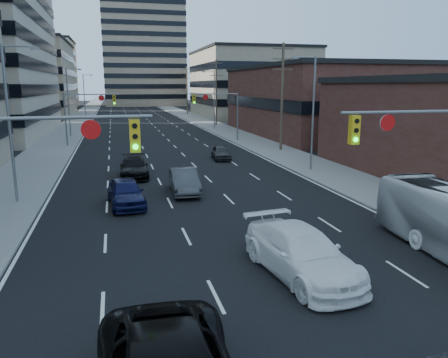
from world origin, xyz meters
name	(u,v)px	position (x,y,z in m)	size (l,w,h in m)	color
road_surface	(129,108)	(0.00, 130.00, 0.01)	(18.00, 300.00, 0.02)	black
sidewalk_left	(90,108)	(-11.50, 130.00, 0.07)	(5.00, 300.00, 0.15)	slate
sidewalk_right	(167,107)	(11.50, 130.00, 0.07)	(5.00, 300.00, 0.15)	slate
office_left_far	(22,80)	(-24.00, 100.00, 8.00)	(20.00, 30.00, 16.00)	gray
storefront_right_mid	(324,102)	(24.00, 50.00, 4.50)	(20.00, 30.00, 9.00)	#472119
office_right_far	(250,84)	(25.00, 88.00, 7.00)	(22.00, 28.00, 14.00)	gray
apartment_tower	(141,18)	(6.00, 150.00, 29.00)	(26.00, 26.00, 58.00)	gray
bg_block_left	(33,74)	(-28.00, 140.00, 10.00)	(24.00, 24.00, 20.00)	#ADA089
bg_block_right	(231,88)	(32.00, 130.00, 6.00)	(22.00, 22.00, 12.00)	gray
signal_near_left	(30,164)	(-7.45, 8.00, 4.33)	(6.59, 0.33, 6.00)	slate
signal_near_right	(428,148)	(7.45, 8.00, 4.33)	(6.59, 0.33, 6.00)	slate
signal_far_left	(86,108)	(-7.68, 45.00, 4.30)	(6.09, 0.33, 6.00)	slate
signal_far_right	(219,106)	(7.68, 45.00, 4.30)	(6.09, 0.33, 6.00)	slate
utility_pole_block	(282,95)	(12.20, 36.00, 5.78)	(2.20, 0.28, 11.00)	#4C3D2D
utility_pole_midblock	(216,91)	(12.20, 66.00, 5.78)	(2.20, 0.28, 11.00)	#4C3D2D
utility_pole_distant	(187,90)	(12.20, 96.00, 5.78)	(2.20, 0.28, 11.00)	#4C3D2D
streetlight_left_near	(12,117)	(-10.34, 20.00, 5.05)	(2.03, 0.22, 9.00)	slate
streetlight_left_mid	(69,99)	(-10.34, 55.00, 5.05)	(2.03, 0.22, 9.00)	slate
streetlight_left_far	(85,94)	(-10.34, 90.00, 5.05)	(2.03, 0.22, 9.00)	slate
streetlight_right_near	(311,108)	(10.34, 25.00, 5.05)	(2.03, 0.22, 9.00)	slate
streetlight_right_far	(213,97)	(10.34, 60.00, 5.05)	(2.03, 0.22, 9.00)	slate
white_van	(301,253)	(1.60, 6.87, 0.86)	(2.42, 5.95, 1.73)	white
sedan_blue	(126,193)	(-4.30, 18.00, 0.80)	(1.88, 4.67, 1.59)	#0E1239
sedan_grey_center	(184,181)	(-0.57, 20.28, 0.78)	(1.65, 4.72, 1.56)	#39393C
sedan_black_far	(134,167)	(-3.46, 26.13, 0.74)	(2.06, 5.08, 1.47)	black
sedan_grey_right	(221,152)	(4.81, 32.33, 0.65)	(1.54, 3.83, 1.31)	#2E2E30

